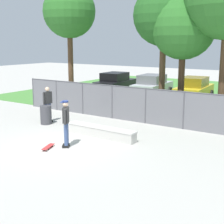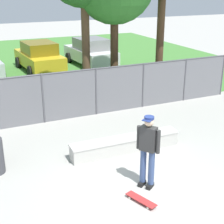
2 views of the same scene
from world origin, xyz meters
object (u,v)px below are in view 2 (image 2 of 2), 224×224
Objects in this scene: skateboard at (141,200)px; car_white at (91,52)px; skateboarder at (148,148)px; concrete_ledge at (126,144)px; car_yellow at (39,56)px.

skateboard is 14.19m from car_white.
skateboarder is 0.43× the size of car_white.
car_yellow is (0.05, 11.08, 0.60)m from concrete_ledge.
skateboarder reaches higher than skateboard.
car_yellow is (0.39, 12.92, -0.19)m from skateboarder.
concrete_ledge is 0.78× the size of car_white.
car_white reaches higher than concrete_ledge.
car_yellow and car_white have the same top height.
skateboarder is 2.24× the size of skateboard.
skateboarder reaches higher than car_yellow.
car_white is (3.56, 13.04, -0.19)m from skateboarder.
skateboard is 0.19× the size of car_yellow.
car_yellow is 1.00× the size of car_white.
concrete_ledge is 11.67m from car_white.
car_white is at bearing 73.54° from skateboard.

